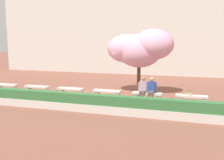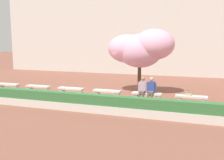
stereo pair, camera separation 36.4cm
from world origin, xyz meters
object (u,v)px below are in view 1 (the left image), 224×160
(stone_bench_center, at_px, (71,91))
(cherry_tree_main, at_px, (139,48))
(stone_bench_near_west, at_px, (37,88))
(stone_bench_east_end, at_px, (147,95))
(person_seated_right, at_px, (151,88))
(person_seated_left, at_px, (143,88))
(stone_bench_west_end, at_px, (7,86))
(stone_bench_near_east, at_px, (107,93))
(handbag, at_px, (189,93))
(stone_bench_far_east, at_px, (191,98))

(stone_bench_center, bearing_deg, cherry_tree_main, 29.08)
(stone_bench_near_west, relative_size, stone_bench_east_end, 1.00)
(person_seated_right, xyz_separation_m, cherry_tree_main, (-1.12, 2.05, 2.02))
(stone_bench_east_end, bearing_deg, person_seated_left, -166.71)
(stone_bench_west_end, bearing_deg, stone_bench_near_west, 0.00)
(stone_bench_near_east, relative_size, stone_bench_east_end, 1.00)
(person_seated_left, relative_size, cherry_tree_main, 0.32)
(cherry_tree_main, bearing_deg, stone_bench_center, -150.92)
(stone_bench_near_west, height_order, stone_bench_near_east, same)
(handbag, bearing_deg, cherry_tree_main, 145.87)
(stone_bench_center, xyz_separation_m, person_seated_left, (4.26, -0.05, 0.40))
(stone_bench_west_end, relative_size, person_seated_left, 1.21)
(cherry_tree_main, bearing_deg, person_seated_left, -72.11)
(cherry_tree_main, bearing_deg, stone_bench_east_end, -66.03)
(stone_bench_near_east, distance_m, stone_bench_far_east, 4.49)
(stone_bench_west_end, height_order, stone_bench_center, same)
(stone_bench_near_west, relative_size, stone_bench_center, 1.00)
(stone_bench_center, bearing_deg, stone_bench_far_east, 0.00)
(person_seated_left, bearing_deg, stone_bench_near_east, 178.48)
(stone_bench_near_east, height_order, person_seated_left, person_seated_left)
(stone_bench_west_end, bearing_deg, person_seated_left, -0.35)
(stone_bench_far_east, height_order, person_seated_right, person_seated_right)
(stone_bench_west_end, xyz_separation_m, person_seated_right, (9.20, -0.05, 0.40))
(person_seated_left, bearing_deg, stone_bench_west_end, 179.65)
(stone_bench_near_west, distance_m, stone_bench_far_east, 8.97)
(stone_bench_west_end, relative_size, stone_bench_far_east, 1.00)
(stone_bench_near_west, relative_size, stone_bench_near_east, 1.00)
(stone_bench_west_end, distance_m, handbag, 11.07)
(stone_bench_east_end, relative_size, stone_bench_far_east, 1.00)
(stone_bench_west_end, distance_m, stone_bench_east_end, 8.97)
(stone_bench_west_end, xyz_separation_m, stone_bench_near_east, (6.73, 0.00, 0.00))
(stone_bench_near_west, bearing_deg, stone_bench_far_east, 0.00)
(stone_bench_west_end, height_order, stone_bench_east_end, same)
(person_seated_left, bearing_deg, stone_bench_near_west, 179.53)
(cherry_tree_main, bearing_deg, stone_bench_near_west, -161.09)
(stone_bench_near_east, xyz_separation_m, stone_bench_far_east, (4.49, 0.00, 0.00))
(stone_bench_center, xyz_separation_m, person_seated_right, (4.71, -0.05, 0.40))
(stone_bench_near_west, bearing_deg, stone_bench_near_east, 0.00)
(handbag, bearing_deg, stone_bench_far_east, 9.30)
(stone_bench_far_east, distance_m, person_seated_right, 2.06)
(stone_bench_near_east, distance_m, handbag, 4.35)
(stone_bench_far_east, distance_m, handbag, 0.32)
(stone_bench_center, bearing_deg, person_seated_left, -0.72)
(person_seated_right, height_order, handbag, person_seated_right)
(stone_bench_near_west, relative_size, person_seated_left, 1.21)
(stone_bench_east_end, relative_size, cherry_tree_main, 0.39)
(stone_bench_east_end, height_order, stone_bench_far_east, same)
(handbag, bearing_deg, stone_bench_center, 179.79)
(stone_bench_east_end, distance_m, handbag, 2.12)
(person_seated_left, xyz_separation_m, person_seated_right, (0.45, 0.00, 0.00))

